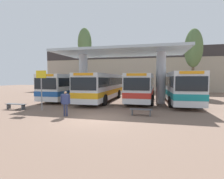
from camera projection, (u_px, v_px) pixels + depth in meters
The scene contains 14 objects.
ground_plane at pixel (95, 119), 11.18m from camera, with size 100.00×100.00×0.00m, color #755B4C.
townhouse_backdrop at pixel (136, 66), 34.98m from camera, with size 40.00×0.58×8.66m.
station_canopy at pixel (120, 60), 18.84m from camera, with size 13.56×6.53×5.52m.
transit_bus_left_bay at pixel (72, 85), 21.99m from camera, with size 2.93×10.91×3.04m.
transit_bus_center_bay at pixel (103, 86), 20.19m from camera, with size 2.80×11.45×3.08m.
transit_bus_right_bay at pixel (142, 86), 19.67m from camera, with size 2.81×10.14×3.05m.
transit_bus_far_right_bay at pixel (179, 86), 18.39m from camera, with size 3.01×10.80×3.17m.
waiting_bench_near_pillar at pixel (141, 111), 12.10m from camera, with size 1.53×0.44×0.46m.
waiting_bench_mid_platform at pixel (16, 105), 14.56m from camera, with size 1.81×0.44×0.46m.
info_sign_platform at pixel (41, 82), 13.97m from camera, with size 0.90×0.09×3.21m.
pedestrian_waiting at pixel (65, 101), 11.84m from camera, with size 0.62×0.39×1.72m.
poplar_tree_behind_left at pixel (85, 44), 30.45m from camera, with size 2.40×2.40×11.36m.
poplar_tree_behind_right at pixel (194, 49), 26.45m from camera, with size 2.65×2.65×10.11m.
parked_car_street at pixel (77, 87), 33.86m from camera, with size 4.70×2.21×2.06m.
Camera 1 is at (3.67, -10.46, 2.57)m, focal length 28.00 mm.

